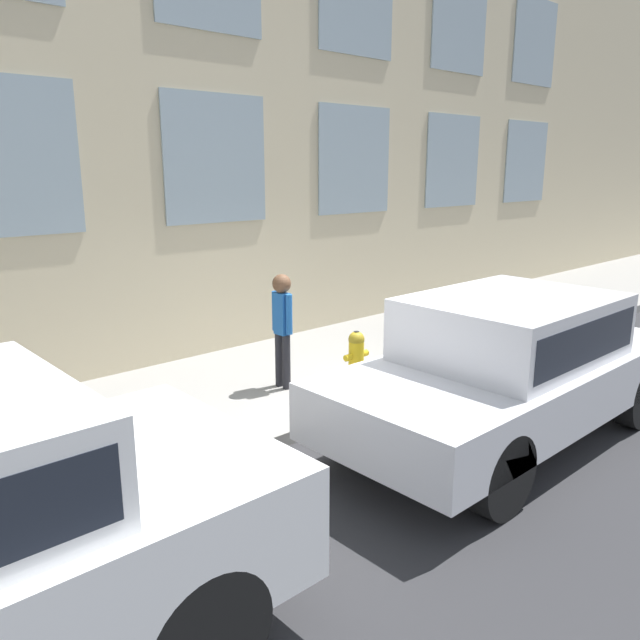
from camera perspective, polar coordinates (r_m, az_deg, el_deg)
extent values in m
plane|color=#2D2D30|center=(7.83, 4.35, -8.71)|extent=(80.00, 80.00, 0.00)
cube|color=gray|center=(8.89, -3.12, -5.36)|extent=(3.17, 60.00, 0.16)
cube|color=#C6B793|center=(10.07, -10.60, 26.79)|extent=(0.30, 40.00, 10.58)
cube|color=#8C9EA8|center=(16.25, 18.32, 13.57)|extent=(0.03, 1.76, 1.87)
cube|color=#8C9EA8|center=(13.78, 12.07, 14.02)|extent=(0.03, 1.76, 1.87)
cube|color=#8C9EA8|center=(11.53, 3.23, 14.38)|extent=(0.03, 1.76, 1.87)
cube|color=#8C9EA8|center=(9.66, -9.46, 14.33)|extent=(0.03, 1.76, 1.87)
cube|color=#8C9EA8|center=(8.42, -26.87, 13.16)|extent=(0.03, 1.76, 1.87)
cube|color=#8C9EA8|center=(16.49, 19.08, 22.91)|extent=(0.03, 1.76, 1.87)
cube|color=#8C9EA8|center=(14.06, 12.68, 25.01)|extent=(0.03, 1.76, 1.87)
cylinder|color=gold|center=(8.54, 3.30, -5.47)|extent=(0.28, 0.28, 0.04)
cylinder|color=gold|center=(8.45, 3.32, -3.71)|extent=(0.21, 0.21, 0.59)
sphere|color=#A4891E|center=(8.37, 3.35, -1.78)|extent=(0.22, 0.22, 0.22)
cylinder|color=black|center=(8.35, 3.36, -1.34)|extent=(0.07, 0.07, 0.09)
cylinder|color=gold|center=(8.54, 4.06, -3.04)|extent=(0.09, 0.10, 0.09)
cylinder|color=gold|center=(8.32, 2.59, -3.46)|extent=(0.09, 0.10, 0.09)
cylinder|color=#232328|center=(8.15, -3.09, -3.86)|extent=(0.11, 0.11, 0.73)
cylinder|color=#232328|center=(8.27, -3.75, -3.62)|extent=(0.11, 0.11, 0.73)
cube|color=#1E59A5|center=(8.04, -3.49, 0.59)|extent=(0.20, 0.14, 0.55)
cylinder|color=#1E59A5|center=(7.93, -2.85, 0.51)|extent=(0.08, 0.08, 0.52)
cylinder|color=#1E59A5|center=(8.14, -4.11, 0.85)|extent=(0.08, 0.08, 0.52)
sphere|color=brown|center=(7.96, -3.53, 3.35)|extent=(0.24, 0.24, 0.24)
cylinder|color=black|center=(5.81, 16.25, -13.43)|extent=(0.24, 0.78, 0.78)
cylinder|color=black|center=(6.74, 3.79, -8.97)|extent=(0.24, 0.78, 0.78)
cylinder|color=black|center=(8.27, 26.96, -6.11)|extent=(0.24, 0.78, 0.78)
cylinder|color=black|center=(8.94, 16.85, -3.72)|extent=(0.24, 0.78, 0.78)
cube|color=silver|center=(7.25, 16.77, -5.39)|extent=(1.93, 4.69, 0.58)
cube|color=silver|center=(7.08, 17.12, -0.58)|extent=(1.70, 2.25, 0.67)
cube|color=#1E232D|center=(7.08, 17.12, -0.58)|extent=(1.71, 2.07, 0.43)
cylinder|color=black|center=(4.05, -10.61, -26.19)|extent=(0.24, 0.82, 0.82)
cylinder|color=black|center=(5.42, -21.20, -15.69)|extent=(0.24, 0.82, 0.82)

